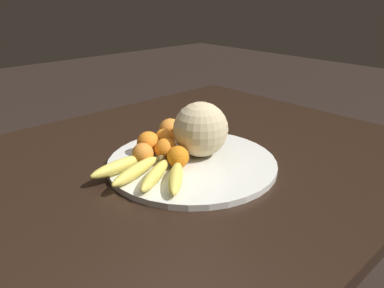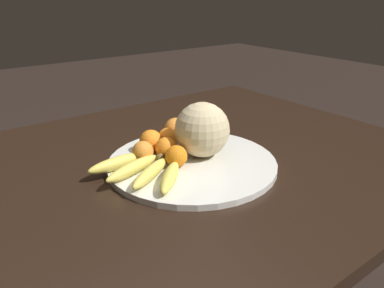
{
  "view_description": "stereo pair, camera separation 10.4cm",
  "coord_description": "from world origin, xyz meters",
  "views": [
    {
      "loc": [
        -0.61,
        -0.76,
        1.24
      ],
      "look_at": [
        0.05,
        -0.06,
        0.84
      ],
      "focal_mm": 35.0,
      "sensor_mm": 36.0,
      "label": 1
    },
    {
      "loc": [
        -0.53,
        -0.82,
        1.24
      ],
      "look_at": [
        0.05,
        -0.06,
        0.84
      ],
      "focal_mm": 35.0,
      "sensor_mm": 36.0,
      "label": 2
    }
  ],
  "objects": [
    {
      "name": "kitchen_table",
      "position": [
        0.0,
        0.0,
        0.69
      ],
      "size": [
        1.59,
        1.15,
        0.77
      ],
      "color": "black",
      "rests_on": "ground_plane"
    },
    {
      "name": "orange_mid_center",
      "position": [
        -0.01,
        -0.06,
        0.82
      ],
      "size": [
        0.06,
        0.06,
        0.06
      ],
      "color": "orange",
      "rests_on": "fruit_bowl"
    },
    {
      "name": "produce_tag",
      "position": [
        0.06,
        -0.03,
        0.79
      ],
      "size": [
        0.1,
        0.08,
        0.0
      ],
      "rotation": [
        0.0,
        0.0,
        0.59
      ],
      "color": "white",
      "rests_on": "fruit_bowl"
    },
    {
      "name": "orange_front_left",
      "position": [
        -0.01,
        0.07,
        0.82
      ],
      "size": [
        0.07,
        0.07,
        0.07
      ],
      "color": "orange",
      "rests_on": "fruit_bowl"
    },
    {
      "name": "banana_bunch",
      "position": [
        -0.11,
        -0.05,
        0.81
      ],
      "size": [
        0.22,
        0.24,
        0.04
      ],
      "rotation": [
        0.0,
        0.0,
        3.56
      ],
      "color": "brown",
      "rests_on": "fruit_bowl"
    },
    {
      "name": "orange_front_right",
      "position": [
        0.05,
        0.07,
        0.82
      ],
      "size": [
        0.06,
        0.06,
        0.06
      ],
      "color": "orange",
      "rests_on": "fruit_bowl"
    },
    {
      "name": "orange_top_small",
      "position": [
        -0.06,
        0.02,
        0.82
      ],
      "size": [
        0.06,
        0.06,
        0.06
      ],
      "color": "orange",
      "rests_on": "fruit_bowl"
    },
    {
      "name": "orange_back_right",
      "position": [
        0.1,
        0.1,
        0.82
      ],
      "size": [
        0.07,
        0.07,
        0.07
      ],
      "color": "orange",
      "rests_on": "fruit_bowl"
    },
    {
      "name": "orange_back_left",
      "position": [
        -0.0,
        -0.0,
        0.82
      ],
      "size": [
        0.06,
        0.06,
        0.06
      ],
      "color": "orange",
      "rests_on": "fruit_bowl"
    },
    {
      "name": "fruit_bowl",
      "position": [
        0.05,
        -0.06,
        0.78
      ],
      "size": [
        0.48,
        0.48,
        0.02
      ],
      "color": "silver",
      "rests_on": "kitchen_table"
    },
    {
      "name": "melon",
      "position": [
        0.09,
        -0.04,
        0.87
      ],
      "size": [
        0.16,
        0.16,
        0.16
      ],
      "color": "beige",
      "rests_on": "fruit_bowl"
    }
  ]
}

